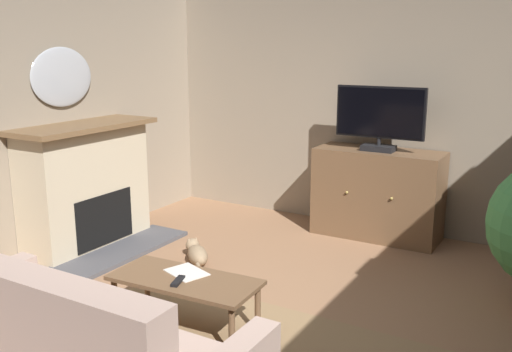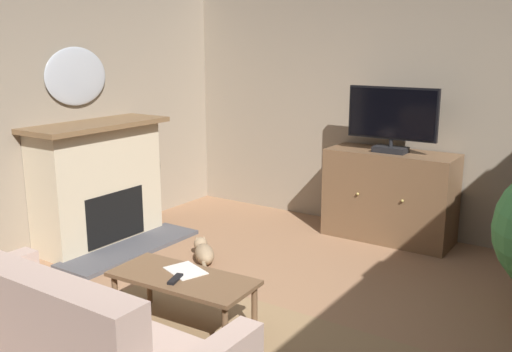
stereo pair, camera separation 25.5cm
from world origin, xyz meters
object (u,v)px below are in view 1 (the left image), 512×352
object	(u,v)px
tv_cabinet	(377,196)
coffee_table	(185,284)
fireplace	(87,189)
tv_remote	(178,281)
wall_mirror_oval	(62,77)
television	(380,117)
cat	(197,254)
folded_newspaper	(187,272)

from	to	relation	value
tv_cabinet	coffee_table	bearing A→B (deg)	-100.47
fireplace	tv_remote	size ratio (longest dim) A/B	9.13
wall_mirror_oval	television	xyz separation A→B (m)	(2.71, 1.75, -0.42)
wall_mirror_oval	television	distance (m)	3.25
tv_cabinet	television	bearing A→B (deg)	-90.00
tv_remote	cat	distance (m)	1.44
tv_cabinet	coffee_table	world-z (taller)	tv_cabinet
tv_cabinet	cat	size ratio (longest dim) A/B	2.63
fireplace	cat	xyz separation A→B (m)	(1.24, 0.17, -0.52)
television	folded_newspaper	xyz separation A→B (m)	(-0.56, -2.61, -0.90)
coffee_table	folded_newspaper	size ratio (longest dim) A/B	3.70
cat	folded_newspaper	bearing A→B (deg)	-56.91
tv_cabinet	coffee_table	size ratio (longest dim) A/B	1.21
coffee_table	folded_newspaper	xyz separation A→B (m)	(-0.05, 0.09, 0.05)
fireplace	television	size ratio (longest dim) A/B	1.65
wall_mirror_oval	folded_newspaper	bearing A→B (deg)	-21.69
tv_remote	coffee_table	bearing A→B (deg)	-13.22
wall_mirror_oval	tv_remote	size ratio (longest dim) A/B	4.48
wall_mirror_oval	tv_cabinet	bearing A→B (deg)	33.69
fireplace	television	distance (m)	3.10
tv_cabinet	tv_remote	bearing A→B (deg)	-100.04
fireplace	coffee_table	bearing A→B (deg)	-25.77
coffee_table	cat	bearing A→B (deg)	122.77
folded_newspaper	fireplace	bearing A→B (deg)	175.56
television	cat	bearing A→B (deg)	-127.72
tv_remote	folded_newspaper	xyz separation A→B (m)	(-0.05, 0.17, -0.01)
tv_cabinet	television	size ratio (longest dim) A/B	1.42
tv_cabinet	tv_remote	size ratio (longest dim) A/B	7.87
television	folded_newspaper	world-z (taller)	television
fireplace	tv_remote	distance (m)	2.22
wall_mirror_oval	tv_remote	distance (m)	2.76
coffee_table	tv_remote	world-z (taller)	tv_remote
fireplace	coffee_table	distance (m)	2.18
wall_mirror_oval	cat	xyz separation A→B (m)	(1.48, 0.17, -1.64)
folded_newspaper	cat	world-z (taller)	folded_newspaper
wall_mirror_oval	television	size ratio (longest dim) A/B	0.81
fireplace	tv_cabinet	size ratio (longest dim) A/B	1.16
folded_newspaper	tv_cabinet	bearing A→B (deg)	97.92
tv_remote	cat	world-z (taller)	tv_remote
tv_cabinet	television	xyz separation A→B (m)	(-0.00, -0.05, 0.86)
television	fireplace	bearing A→B (deg)	-144.57
wall_mirror_oval	cat	distance (m)	2.22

